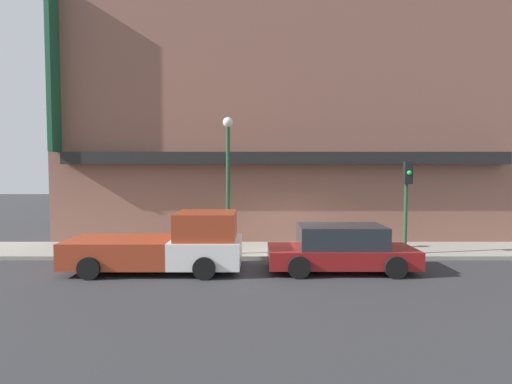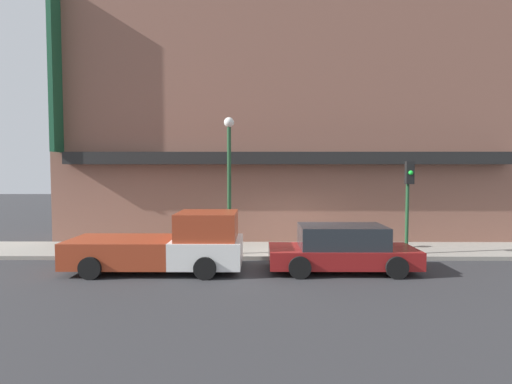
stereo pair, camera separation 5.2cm
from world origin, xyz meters
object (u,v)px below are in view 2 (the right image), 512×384
Objects in this scene: parked_car at (342,249)px; fire_hydrant at (356,245)px; traffic_light at (408,190)px; street_lamp at (229,168)px; pickup_truck at (169,245)px.

parked_car is 2.24m from fire_hydrant.
traffic_light reaches higher than fire_hydrant.
street_lamp is 6.44m from traffic_light.
fire_hydrant is (0.95, 2.02, -0.24)m from parked_car.
street_lamp is (-4.61, -0.16, 2.80)m from fire_hydrant.
street_lamp is (1.78, 1.86, 2.45)m from pickup_truck.
parked_car is 3.71m from traffic_light.
traffic_light reaches higher than parked_car.
parked_car is 1.37× the size of traffic_light.
fire_hydrant is at bearing 1.96° from street_lamp.
fire_hydrant is at bearing 63.04° from parked_car.
pickup_truck is 6.71m from fire_hydrant.
parked_car is 0.93× the size of street_lamp.
pickup_truck is 1.09× the size of street_lamp.
parked_car is at bearing -146.46° from traffic_light.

